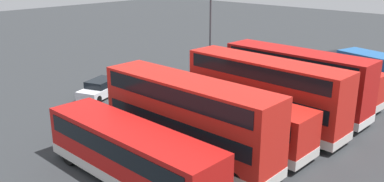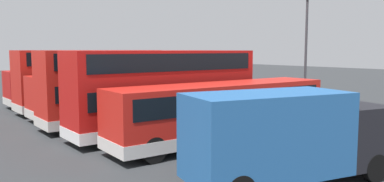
# 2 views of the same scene
# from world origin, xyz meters

# --- Properties ---
(ground_plane) EXTENTS (140.00, 140.00, 0.00)m
(ground_plane) POSITION_xyz_m (0.00, 0.00, 0.00)
(ground_plane) COLOR #2D3033
(bus_single_deck_near_end) EXTENTS (3.21, 12.11, 2.95)m
(bus_single_deck_near_end) POSITION_xyz_m (-8.88, 8.57, 1.62)
(bus_single_deck_near_end) COLOR red
(bus_single_deck_near_end) RESTS_ON ground
(bus_double_decker_second) EXTENTS (2.84, 10.89, 4.55)m
(bus_double_decker_second) POSITION_xyz_m (-5.44, 9.59, 2.45)
(bus_double_decker_second) COLOR #B71411
(bus_double_decker_second) RESTS_ON ground
(bus_double_decker_third) EXTENTS (2.85, 11.36, 4.55)m
(bus_double_decker_third) POSITION_xyz_m (-1.61, 9.44, 2.45)
(bus_double_decker_third) COLOR red
(bus_double_decker_third) RESTS_ON ground
(bus_single_deck_fourth) EXTENTS (2.73, 12.06, 2.95)m
(bus_single_deck_fourth) POSITION_xyz_m (1.82, 8.63, 1.62)
(bus_single_deck_fourth) COLOR red
(bus_single_deck_fourth) RESTS_ON ground
(bus_double_decker_fifth) EXTENTS (2.66, 11.12, 4.55)m
(bus_double_decker_fifth) POSITION_xyz_m (5.19, 9.03, 2.45)
(bus_double_decker_fifth) COLOR red
(bus_double_decker_fifth) RESTS_ON ground
(bus_single_deck_sixth) EXTENTS (2.68, 10.83, 2.95)m
(bus_single_deck_sixth) POSITION_xyz_m (9.11, 8.84, 1.62)
(bus_single_deck_sixth) COLOR #B71411
(bus_single_deck_sixth) RESTS_ON ground
(box_truck_blue) EXTENTS (4.23, 7.88, 3.20)m
(box_truck_blue) POSITION_xyz_m (-14.66, 10.93, 1.71)
(box_truck_blue) COLOR #235999
(box_truck_blue) RESTS_ON ground
(car_hatchback_silver) EXTENTS (4.42, 3.06, 1.43)m
(car_hatchback_silver) POSITION_xyz_m (2.19, -3.65, 0.70)
(car_hatchback_silver) COLOR silver
(car_hatchback_silver) RESTS_ON ground
(lamp_post_tall) EXTENTS (0.70, 0.30, 8.08)m
(lamp_post_tall) POSITION_xyz_m (-7.40, -0.19, 4.72)
(lamp_post_tall) COLOR #38383D
(lamp_post_tall) RESTS_ON ground
(waste_bin_yellow) EXTENTS (0.60, 0.60, 0.95)m
(waste_bin_yellow) POSITION_xyz_m (4.51, 1.54, 0.47)
(waste_bin_yellow) COLOR yellow
(waste_bin_yellow) RESTS_ON ground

